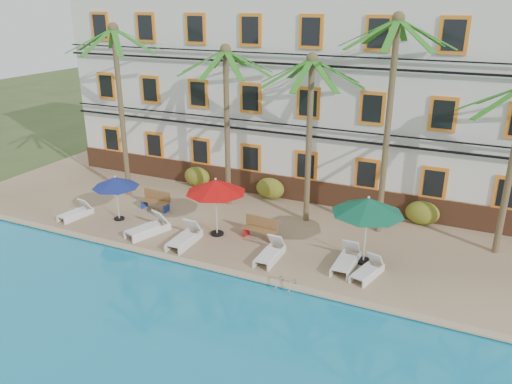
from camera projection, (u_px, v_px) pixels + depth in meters
The scene contains 24 objects.
ground at pixel (211, 261), 19.98m from camera, with size 100.00×100.00×0.00m, color #384C23.
pool_deck at pixel (262, 213), 24.17m from camera, with size 30.00×12.00×0.25m, color tan.
swimming_pool at pixel (87, 367), 14.01m from camera, with size 26.00×12.00×0.20m, color teal.
pool_coping at pixel (199, 264), 19.12m from camera, with size 30.00×0.35×0.06m, color tan.
hotel_building at pixel (301, 89), 26.51m from camera, with size 25.40×6.44×10.22m.
palm_a at pixel (119, 89), 24.20m from camera, with size 4.51×4.51×8.56m.
palm_b at pixel (227, 104), 23.17m from camera, with size 4.51×4.51×7.71m.
palm_c at pixel (310, 116), 21.33m from camera, with size 4.51×4.51×7.53m.
palm_d at pixel (390, 100), 19.93m from camera, with size 4.51×4.51×9.13m.
shrub_left at pixel (197, 177), 27.08m from camera, with size 1.50×0.90×1.10m, color #245117.
shrub_mid at pixel (270, 188), 25.39m from camera, with size 1.50×0.90×1.10m, color #245117.
shrub_right at pixel (422, 213), 22.46m from camera, with size 1.50×0.90×1.10m, color #245117.
umbrella_blue at pixel (115, 182), 22.51m from camera, with size 2.13×2.13×2.14m.
umbrella_red at pixel (216, 186), 20.87m from camera, with size 2.60×2.60×2.60m.
umbrella_green at pixel (368, 206), 18.52m from camera, with size 2.75×2.75×2.75m.
lounger_a at pixel (76, 212), 23.28m from camera, with size 0.84×1.73×0.78m.
lounger_b at pixel (149, 227), 21.61m from camera, with size 1.33×2.10×0.94m.
lounger_c at pixel (185, 237), 20.72m from camera, with size 0.74×1.97×0.92m.
lounger_d at pixel (270, 253), 19.47m from camera, with size 0.66×1.84×0.87m.
lounger_e at pixel (346, 260), 18.89m from camera, with size 0.71×1.95×0.92m.
lounger_f at pixel (368, 270), 18.26m from camera, with size 1.01×1.78×0.79m.
bench_left at pixel (156, 200), 24.12m from camera, with size 1.51×0.51×0.93m.
bench_right at pixel (260, 228), 21.15m from camera, with size 1.53×0.57×0.93m.
pool_ladder at pixel (286, 288), 17.62m from camera, with size 0.54×0.74×0.74m.
Camera 1 is at (9.06, -15.28, 9.73)m, focal length 35.00 mm.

